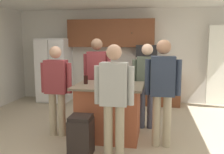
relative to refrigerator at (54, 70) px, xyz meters
The scene contains 16 objects.
floor 3.24m from the refrigerator, 49.98° to the right, with size 7.04×7.04×0.00m, color #B7A88E.
back_wall 2.08m from the refrigerator, 11.81° to the left, with size 6.40×0.10×2.60m, color silver.
cabinet_run_upper 1.92m from the refrigerator, ahead, with size 2.40×0.38×0.75m.
cabinet_run_lower 2.64m from the refrigerator, ahead, with size 1.80×0.63×0.90m.
refrigerator is the anchor object (origin of this frame).
microwave_over_range 2.66m from the refrigerator, ahead, with size 0.56×0.40×0.32m, color black.
kitchen_island 3.22m from the refrigerator, 50.00° to the right, with size 1.18×0.94×0.96m.
person_elder_center 3.25m from the refrigerator, 34.43° to the right, with size 0.57×0.22×1.66m.
person_host_foreground 2.76m from the refrigerator, 66.14° to the right, with size 0.57×0.22×1.62m.
person_guest_left 2.39m from the refrigerator, 45.69° to the right, with size 0.57×0.23×1.76m.
person_guest_by_door 3.96m from the refrigerator, 54.92° to the right, with size 0.57×0.22×1.66m.
person_guest_right 3.99m from the refrigerator, 41.93° to the right, with size 0.57×0.23×1.73m.
mug_blue_stoneware 3.45m from the refrigerator, 49.80° to the right, with size 0.12×0.08×0.09m.
glass_short_whisky 2.94m from the refrigerator, 56.19° to the right, with size 0.07×0.07×0.15m.
glass_pilsner 2.91m from the refrigerator, 51.70° to the right, with size 0.07×0.07×0.15m.
trash_bin 3.70m from the refrigerator, 61.08° to the right, with size 0.34×0.34×0.61m.
Camera 1 is at (0.85, -4.24, 1.70)m, focal length 39.75 mm.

